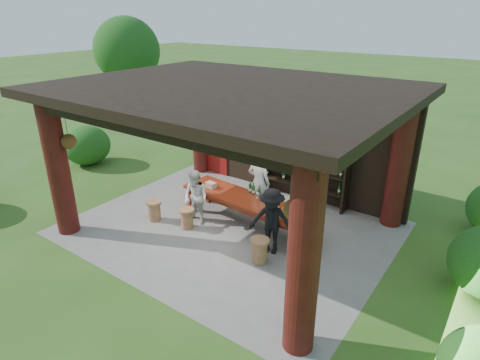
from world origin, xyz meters
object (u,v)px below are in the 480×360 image
Objects in this scene: wine_shelf at (303,161)px; guest_man at (271,221)px; stool_near_right at (260,250)px; napkin_basket at (211,185)px; tasting_table at (246,202)px; host at (259,182)px; guest_woman at (196,197)px; stool_near_left at (187,218)px; stool_far_left at (154,210)px.

guest_man is (0.72, -2.78, -0.41)m from wine_shelf.
stool_near_right is 2.57m from napkin_basket.
guest_man is (1.15, -0.67, 0.13)m from tasting_table.
host is at bearing 99.55° from tasting_table.
guest_man reaches higher than guest_woman.
stool_near_left is 0.55m from guest_woman.
host reaches higher than napkin_basket.
stool_near_left is at bearing -139.16° from tasting_table.
stool_near_left is 0.94× the size of stool_near_right.
host is 1.94m from guest_man.
wine_shelf is at bearing 102.72° from stool_near_right.
stool_far_left is (-2.05, -1.14, -0.36)m from tasting_table.
host is 1.12× the size of guest_man.
stool_far_left is (-3.21, -0.01, -0.01)m from stool_near_right.
guest_woman is 0.91× the size of guest_man.
guest_woman is 0.61m from napkin_basket.
stool_near_left is 1.09m from napkin_basket.
stool_far_left is at bearing -130.26° from napkin_basket.
wine_shelf is at bearing 78.62° from tasting_table.
tasting_table is at bearing 40.84° from stool_near_left.
tasting_table is 2.09× the size of host.
napkin_basket reaches higher than stool_near_right.
stool_far_left is at bearing -149.69° from guest_woman.
host is 1.69m from guest_woman.
tasting_table is 1.50m from stool_near_left.
wine_shelf is 5.08× the size of stool_far_left.
wine_shelf reaches higher than tasting_table.
host is at bearing 45.10° from stool_far_left.
stool_near_right is 0.36× the size of guest_man.
wine_shelf is 3.54m from stool_near_left.
guest_woman is 2.24m from guest_man.
stool_near_right is 0.67m from guest_man.
wine_shelf is at bearing 52.73° from stool_far_left.
tasting_table is at bearing 95.32° from host.
napkin_basket is (-0.96, -0.79, -0.03)m from host.
stool_near_right is 2.09× the size of napkin_basket.
guest_man is at bearing -30.21° from tasting_table.
guest_woman is at bearing -119.15° from wine_shelf.
guest_man is (1.28, -1.45, -0.09)m from host.
napkin_basket is at bearing 49.74° from stool_far_left.
host reaches higher than tasting_table.
wine_shelf is 3.15m from guest_woman.
stool_near_right is at bearing 0.12° from stool_far_left.
napkin_basket reaches higher than tasting_table.
guest_woman is at bearing -151.12° from tasting_table.
stool_near_left is at bearing 175.43° from stool_near_right.
wine_shelf is 5.17× the size of stool_near_left.
stool_far_left is at bearing -168.86° from stool_near_left.
wine_shelf is 2.63m from napkin_basket.
stool_near_right is (0.73, -3.25, -0.88)m from wine_shelf.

